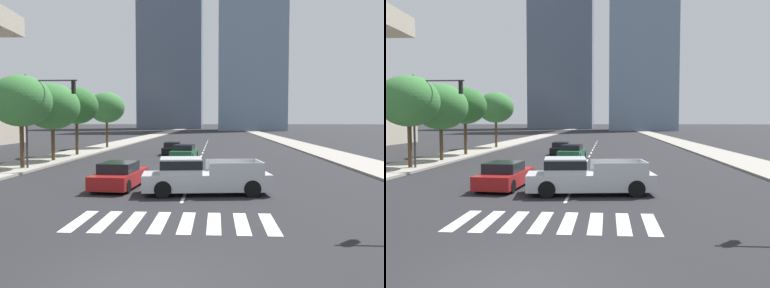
# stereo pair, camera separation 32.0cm
# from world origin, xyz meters

# --- Properties ---
(ground_plane) EXTENTS (800.00, 800.00, 0.00)m
(ground_plane) POSITION_xyz_m (0.00, 0.00, 0.00)
(ground_plane) COLOR #232326
(sidewalk_east) EXTENTS (4.00, 260.00, 0.15)m
(sidewalk_east) POSITION_xyz_m (12.66, 30.00, 0.07)
(sidewalk_east) COLOR gray
(sidewalk_east) RESTS_ON ground
(sidewalk_west) EXTENTS (4.00, 260.00, 0.15)m
(sidewalk_west) POSITION_xyz_m (-12.66, 30.00, 0.07)
(sidewalk_west) COLOR gray
(sidewalk_west) RESTS_ON ground
(crosswalk_near) EXTENTS (6.75, 2.78, 0.01)m
(crosswalk_near) POSITION_xyz_m (0.00, 5.07, 0.00)
(crosswalk_near) COLOR silver
(crosswalk_near) RESTS_ON ground
(lane_divider_center) EXTENTS (0.14, 50.00, 0.01)m
(lane_divider_center) POSITION_xyz_m (0.00, 33.07, 0.00)
(lane_divider_center) COLOR silver
(lane_divider_center) RESTS_ON ground
(pickup_truck) EXTENTS (5.94, 2.55, 1.67)m
(pickup_truck) POSITION_xyz_m (0.67, 10.08, 0.81)
(pickup_truck) COLOR #B7BABF
(pickup_truck) RESTS_ON ground
(sedan_green_0) EXTENTS (2.21, 4.39, 1.31)m
(sedan_green_0) POSITION_xyz_m (-1.32, 25.75, 0.61)
(sedan_green_0) COLOR #1E6038
(sedan_green_0) RESTS_ON ground
(sedan_black_1) EXTENTS (1.82, 4.26, 1.24)m
(sedan_black_1) POSITION_xyz_m (-2.92, 30.97, 0.58)
(sedan_black_1) COLOR black
(sedan_black_1) RESTS_ON ground
(sedan_red_2) EXTENTS (2.13, 4.50, 1.30)m
(sedan_red_2) POSITION_xyz_m (-3.40, 11.52, 0.60)
(sedan_red_2) COLOR maroon
(sedan_red_2) RESTS_ON ground
(traffic_signal_far) EXTENTS (3.86, 0.28, 6.32)m
(traffic_signal_far) POSITION_xyz_m (-10.22, 18.10, 4.41)
(traffic_signal_far) COLOR #333335
(traffic_signal_far) RESTS_ON sidewalk_west
(street_tree_nearest) EXTENTS (4.13, 4.13, 6.32)m
(street_tree_nearest) POSITION_xyz_m (-11.86, 18.20, 4.70)
(street_tree_nearest) COLOR #4C3823
(street_tree_nearest) RESTS_ON sidewalk_west
(street_tree_second) EXTENTS (4.38, 4.38, 6.23)m
(street_tree_second) POSITION_xyz_m (-11.86, 23.26, 4.51)
(street_tree_second) COLOR #4C3823
(street_tree_second) RESTS_ON sidewalk_west
(street_tree_third) EXTENTS (4.12, 4.12, 6.40)m
(street_tree_third) POSITION_xyz_m (-11.86, 28.68, 4.79)
(street_tree_third) COLOR #4C3823
(street_tree_third) RESTS_ON sidewalk_west
(street_tree_fourth) EXTENTS (4.35, 4.35, 6.68)m
(street_tree_fourth) POSITION_xyz_m (-11.86, 38.90, 4.97)
(street_tree_fourth) COLOR #4C3823
(street_tree_fourth) RESTS_ON sidewalk_west
(office_tower_left_skyline) EXTENTS (27.23, 25.61, 80.87)m
(office_tower_left_skyline) POSITION_xyz_m (-18.39, 166.17, 39.91)
(office_tower_left_skyline) COLOR slate
(office_tower_left_skyline) RESTS_ON ground
(office_tower_center_skyline) EXTENTS (23.28, 21.57, 88.96)m
(office_tower_center_skyline) POSITION_xyz_m (13.79, 135.13, 43.95)
(office_tower_center_skyline) COLOR slate
(office_tower_center_skyline) RESTS_ON ground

